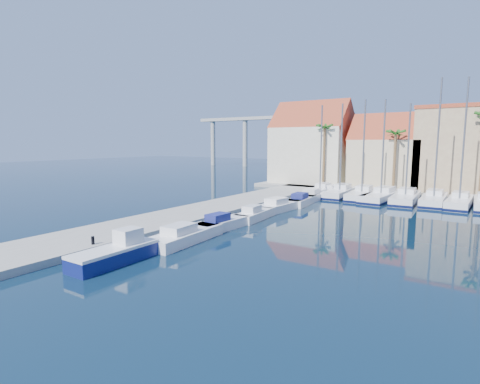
{
  "coord_description": "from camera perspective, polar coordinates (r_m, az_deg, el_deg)",
  "views": [
    {
      "loc": [
        14.73,
        -11.7,
        7.17
      ],
      "look_at": [
        -2.62,
        14.29,
        3.0
      ],
      "focal_mm": 28.0,
      "sensor_mm": 36.0,
      "label": 1
    }
  ],
  "objects": [
    {
      "name": "ground",
      "position": [
        20.13,
        -17.11,
        -13.62
      ],
      "size": [
        260.0,
        260.0,
        0.0
      ],
      "primitive_type": "plane",
      "color": "black",
      "rests_on": "ground"
    },
    {
      "name": "quay_west",
      "position": [
        35.3,
        -9.39,
        -3.81
      ],
      "size": [
        6.0,
        77.0,
        0.5
      ],
      "primitive_type": "cube",
      "color": "gray",
      "rests_on": "ground"
    },
    {
      "name": "shore_north",
      "position": [
        60.28,
        28.98,
        0.05
      ],
      "size": [
        54.0,
        16.0,
        0.5
      ],
      "primitive_type": "cube",
      "color": "gray",
      "rests_on": "ground"
    },
    {
      "name": "bollard",
      "position": [
        26.58,
        -21.51,
        -6.87
      ],
      "size": [
        0.21,
        0.21,
        0.54
      ],
      "primitive_type": "cylinder",
      "color": "black",
      "rests_on": "quay_west"
    },
    {
      "name": "fishing_boat",
      "position": [
        23.77,
        -18.3,
        -8.74
      ],
      "size": [
        1.91,
        5.5,
        1.92
      ],
      "rotation": [
        0.0,
        0.0,
        0.02
      ],
      "color": "navy",
      "rests_on": "ground"
    },
    {
      "name": "motorboat_west_0",
      "position": [
        27.44,
        -8.47,
        -6.53
      ],
      "size": [
        2.58,
        6.85,
        1.4
      ],
      "rotation": [
        0.0,
        0.0,
        0.06
      ],
      "color": "white",
      "rests_on": "ground"
    },
    {
      "name": "motorboat_west_1",
      "position": [
        31.05,
        -2.86,
        -4.8
      ],
      "size": [
        2.09,
        5.56,
        1.4
      ],
      "rotation": [
        0.0,
        0.0,
        -0.06
      ],
      "color": "white",
      "rests_on": "ground"
    },
    {
      "name": "motorboat_west_2",
      "position": [
        34.86,
        2.15,
        -3.42
      ],
      "size": [
        2.07,
        5.31,
        1.4
      ],
      "rotation": [
        0.0,
        0.0,
        0.08
      ],
      "color": "white",
      "rests_on": "ground"
    },
    {
      "name": "motorboat_west_3",
      "position": [
        39.78,
        6.0,
        -2.08
      ],
      "size": [
        2.69,
        6.88,
        1.4
      ],
      "rotation": [
        0.0,
        0.0,
        -0.08
      ],
      "color": "white",
      "rests_on": "ground"
    },
    {
      "name": "motorboat_west_4",
      "position": [
        43.91,
        9.31,
        -1.23
      ],
      "size": [
        2.52,
        6.27,
        1.4
      ],
      "rotation": [
        0.0,
        0.0,
        0.09
      ],
      "color": "white",
      "rests_on": "ground"
    },
    {
      "name": "motorboat_west_5",
      "position": [
        48.36,
        11.12,
        -0.46
      ],
      "size": [
        2.64,
        7.13,
        1.4
      ],
      "rotation": [
        0.0,
        0.0,
        0.06
      ],
      "color": "white",
      "rests_on": "ground"
    },
    {
      "name": "motorboat_west_6",
      "position": [
        53.23,
        13.67,
        0.2
      ],
      "size": [
        2.02,
        5.38,
        1.4
      ],
      "rotation": [
        0.0,
        0.0,
        0.06
      ],
      "color": "white",
      "rests_on": "ground"
    },
    {
      "name": "sailboat_0",
      "position": [
        52.22,
        12.25,
        0.22
      ],
      "size": [
        2.31,
        8.17,
        12.0
      ],
      "rotation": [
        0.0,
        0.0,
        0.02
      ],
      "color": "white",
      "rests_on": "ground"
    },
    {
      "name": "sailboat_1",
      "position": [
        51.48,
        15.11,
        -0.0
      ],
      "size": [
        2.7,
        9.13,
        12.07
      ],
      "rotation": [
        0.0,
        0.0,
        0.03
      ],
      "color": "white",
      "rests_on": "ground"
    },
    {
      "name": "sailboat_2",
      "position": [
        50.42,
        18.17,
        -0.27
      ],
      "size": [
        3.07,
        9.51,
        12.36
      ],
      "rotation": [
        0.0,
        0.0,
        0.06
      ],
      "color": "white",
      "rests_on": "ground"
    },
    {
      "name": "sailboat_3",
      "position": [
        49.82,
        20.88,
        -0.51
      ],
      "size": [
        3.52,
        10.5,
        12.25
      ],
      "rotation": [
        0.0,
        0.0,
        -0.08
      ],
      "color": "white",
      "rests_on": "ground"
    },
    {
      "name": "sailboat_4",
      "position": [
        49.33,
        23.96,
        -0.74
      ],
      "size": [
        3.03,
        9.8,
        11.64
      ],
      "rotation": [
        0.0,
        0.0,
        0.05
      ],
      "color": "white",
      "rests_on": "ground"
    },
    {
      "name": "sailboat_5",
      "position": [
        49.22,
        27.48,
        -0.9
      ],
      "size": [
        2.62,
        9.13,
        14.32
      ],
      "rotation": [
        0.0,
        0.0,
        0.02
      ],
      "color": "white",
      "rests_on": "ground"
    },
    {
      "name": "sailboat_6",
      "position": [
        48.56,
        30.47,
        -1.19
      ],
      "size": [
        2.55,
        8.74,
        14.09
      ],
      "rotation": [
        0.0,
        0.0,
        -0.03
      ],
      "color": "white",
      "rests_on": "ground"
    },
    {
      "name": "building_0",
      "position": [
        63.7,
        10.96,
        6.88
      ],
      "size": [
        12.3,
        9.0,
        13.5
      ],
      "color": "beige",
      "rests_on": "shore_north"
    },
    {
      "name": "building_1",
      "position": [
        60.09,
        21.57,
        5.29
      ],
      "size": [
        10.3,
        8.0,
        11.0
      ],
      "color": "#C9B98D",
      "rests_on": "shore_north"
    },
    {
      "name": "building_2",
      "position": [
        59.73,
        32.23,
        5.56
      ],
      "size": [
        14.2,
        10.2,
        11.5
      ],
      "color": "#A18463",
      "rests_on": "shore_north"
    },
    {
      "name": "palm_0",
      "position": [
        57.59,
        12.78,
        9.32
      ],
      "size": [
        2.6,
        2.6,
        10.15
      ],
      "color": "brown",
      "rests_on": "shore_north"
    },
    {
      "name": "palm_1",
      "position": [
        54.77,
        22.66,
        8.03
      ],
      "size": [
        2.6,
        2.6,
        9.15
      ],
      "color": "brown",
      "rests_on": "shore_north"
    },
    {
      "name": "viaduct",
      "position": [
        108.09,
        3.91,
        9.22
      ],
      "size": [
        48.0,
        2.2,
        14.45
      ],
      "color": "#9E9E99",
      "rests_on": "ground"
    }
  ]
}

